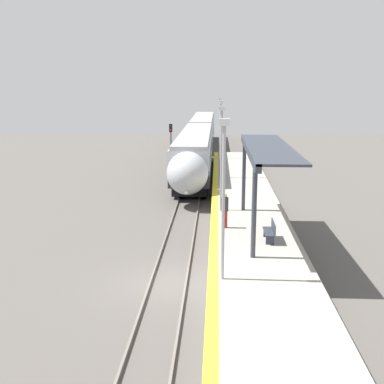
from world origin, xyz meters
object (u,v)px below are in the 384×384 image
(lamppost_near, at_px, (223,191))
(lamppost_mid, at_px, (221,152))
(train, at_px, (200,139))
(lamppost_farthest, at_px, (220,124))
(lamppost_far, at_px, (220,134))
(railway_signal, at_px, (171,144))
(person_waiting, at_px, (225,210))
(platform_bench, at_px, (271,231))

(lamppost_near, height_order, lamppost_mid, same)
(train, height_order, lamppost_farthest, lamppost_farthest)
(lamppost_far, bearing_deg, train, 97.65)
(railway_signal, xyz_separation_m, lamppost_far, (4.35, -6.53, 1.53))
(lamppost_near, relative_size, lamppost_mid, 1.00)
(railway_signal, relative_size, lamppost_mid, 0.79)
(person_waiting, bearing_deg, lamppost_near, -91.45)
(train, bearing_deg, person_waiting, -85.48)
(platform_bench, relative_size, railway_signal, 0.32)
(train, height_order, railway_signal, railway_signal)
(person_waiting, xyz_separation_m, railway_signal, (-4.51, 19.77, 0.82))
(person_waiting, height_order, lamppost_far, lamppost_far)
(person_waiting, bearing_deg, lamppost_far, 90.70)
(train, bearing_deg, railway_signal, -103.13)
(train, bearing_deg, lamppost_near, -86.55)
(lamppost_mid, bearing_deg, railway_signal, 104.89)
(lamppost_near, bearing_deg, lamppost_mid, 90.00)
(train, distance_m, lamppost_mid, 25.96)
(platform_bench, relative_size, lamppost_mid, 0.25)
(railway_signal, height_order, lamppost_far, lamppost_far)
(person_waiting, xyz_separation_m, lamppost_mid, (-0.16, 3.42, 2.35))
(lamppost_far, bearing_deg, railway_signal, 123.67)
(lamppost_near, bearing_deg, person_waiting, 88.55)
(railway_signal, height_order, lamppost_farthest, lamppost_farthest)
(train, distance_m, lamppost_near, 35.74)
(person_waiting, relative_size, lamppost_mid, 0.31)
(railway_signal, bearing_deg, lamppost_near, -80.57)
(train, relative_size, platform_bench, 31.44)
(lamppost_farthest, bearing_deg, train, 109.25)
(lamppost_farthest, bearing_deg, platform_bench, -84.96)
(railway_signal, relative_size, lamppost_near, 0.79)
(train, bearing_deg, lamppost_mid, -85.25)
(train, xyz_separation_m, lamppost_far, (2.14, -15.97, 2.07))
(train, relative_size, lamppost_far, 7.94)
(person_waiting, relative_size, lamppost_far, 0.31)
(lamppost_mid, bearing_deg, person_waiting, -87.27)
(railway_signal, distance_m, lamppost_far, 7.99)
(train, relative_size, person_waiting, 26.02)
(lamppost_near, height_order, lamppost_farthest, same)
(platform_bench, xyz_separation_m, lamppost_farthest, (-2.20, 25.00, 2.80))
(person_waiting, xyz_separation_m, lamppost_farthest, (-0.16, 23.06, 2.35))
(lamppost_mid, bearing_deg, platform_bench, -67.61)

